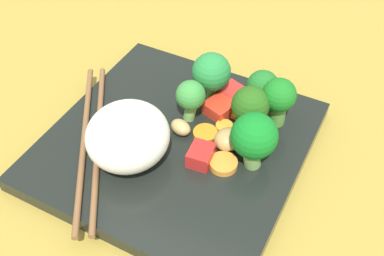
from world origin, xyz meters
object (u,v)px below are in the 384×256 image
(square_plate, at_px, (177,144))
(rice_mound, at_px, (128,136))
(chopstick_pair, at_px, (91,140))
(broccoli_floret_4, at_px, (279,98))
(carrot_slice_1, at_px, (239,110))

(square_plate, distance_m, rice_mound, 0.07)
(square_plate, height_order, chopstick_pair, chopstick_pair)
(chopstick_pair, bearing_deg, broccoli_floret_4, 93.08)
(broccoli_floret_4, xyz_separation_m, chopstick_pair, (0.12, -0.18, -0.03))
(carrot_slice_1, relative_size, chopstick_pair, 0.14)
(chopstick_pair, bearing_deg, square_plate, 87.44)
(broccoli_floret_4, height_order, carrot_slice_1, broccoli_floret_4)
(broccoli_floret_4, height_order, chopstick_pair, broccoli_floret_4)
(broccoli_floret_4, bearing_deg, rice_mound, -46.97)
(square_plate, relative_size, broccoli_floret_4, 4.44)
(rice_mound, xyz_separation_m, carrot_slice_1, (-0.12, 0.08, -0.03))
(square_plate, bearing_deg, rice_mound, -36.70)
(square_plate, xyz_separation_m, broccoli_floret_4, (-0.07, 0.09, 0.05))
(square_plate, xyz_separation_m, chopstick_pair, (0.04, -0.08, 0.01))
(rice_mound, relative_size, chopstick_pair, 0.40)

